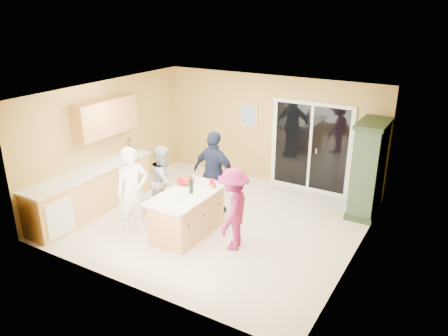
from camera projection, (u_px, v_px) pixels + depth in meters
The scene contains 22 objects.
floor at pixel (215, 221), 8.82m from camera, with size 5.50×5.50×0.00m, color beige.
ceiling at pixel (214, 93), 7.89m from camera, with size 5.50×5.00×0.10m, color silver.
wall_back at pixel (270, 130), 10.37m from camera, with size 5.50×0.10×2.60m, color #E6C05E.
wall_front at pixel (125, 211), 6.34m from camera, with size 5.50×0.10×2.60m, color #E6C05E.
wall_left at pixel (109, 140), 9.66m from camera, with size 0.10×5.00×2.60m, color #E6C05E.
wall_right at pixel (359, 190), 7.06m from camera, with size 0.10×5.00×2.60m, color #E6C05E.
left_cabinet_run at pixel (87, 194), 8.97m from camera, with size 0.65×3.05×1.24m.
upper_cabinets at pixel (106, 117), 9.21m from camera, with size 0.35×1.60×0.75m, color tan.
sliding_door at pixel (310, 147), 9.94m from camera, with size 1.90×0.07×2.10m.
framed_picture at pixel (249, 115), 10.51m from camera, with size 0.46×0.04×0.56m.
kitchen_island at pixel (188, 215), 8.22m from camera, with size 0.89×1.61×0.84m.
green_hutch at pixel (368, 170), 8.83m from camera, with size 0.57×1.08×1.98m.
woman_white at pixel (133, 191), 8.15m from camera, with size 0.62×0.40×1.69m, color white.
woman_grey at pixel (164, 181), 8.90m from camera, with size 0.72×0.56×1.48m, color #ACACAF.
woman_navy at pixel (215, 173), 8.88m from camera, with size 1.04×0.43×1.77m, color #192237.
woman_magenta at pixel (233, 209), 7.64m from camera, with size 0.98×0.56×1.51m, color maroon.
serving_bowl at pixel (185, 182), 8.47m from camera, with size 0.34×0.34×0.08m, color #A81812.
tulip_vase at pixel (130, 145), 9.84m from camera, with size 0.20×0.13×0.37m, color #9F110F.
tumbler_near at pixel (212, 182), 8.39m from camera, with size 0.08×0.08×0.12m, color #A81812.
tumbler_far at pixel (214, 185), 8.27m from camera, with size 0.07×0.07×0.10m, color #A81812.
wine_bottle at pixel (191, 186), 8.03m from camera, with size 0.08×0.08×0.33m.
white_plate at pixel (179, 207), 7.50m from camera, with size 0.22×0.22×0.02m, color silver.
Camera 1 is at (4.13, -6.69, 4.15)m, focal length 35.00 mm.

